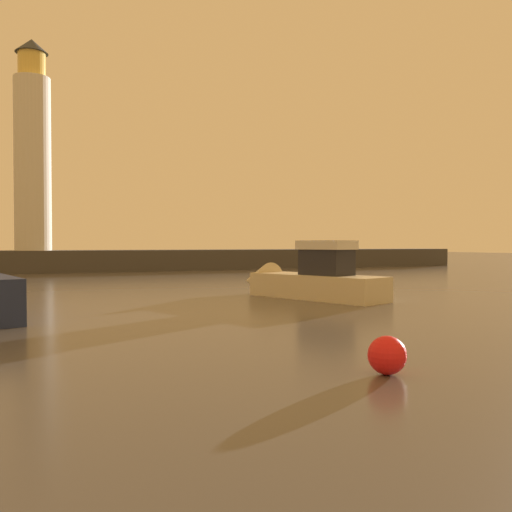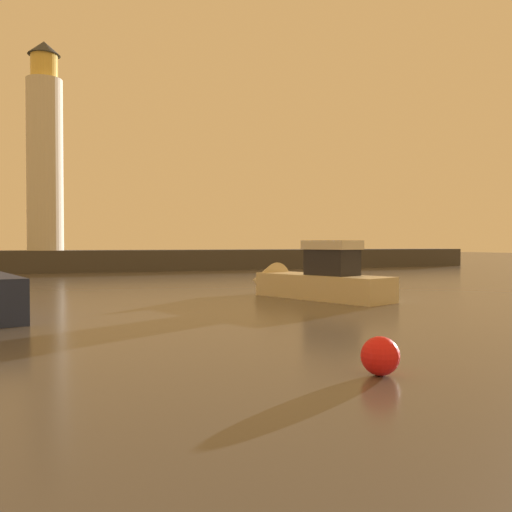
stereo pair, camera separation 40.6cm
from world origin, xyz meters
name	(u,v)px [view 1 (the left image)]	position (x,y,z in m)	size (l,w,h in m)	color
ground_plane	(149,296)	(0.00, 24.16, 0.00)	(220.00, 220.00, 0.00)	#4C4742
breakwater	(88,261)	(0.00, 48.32, 0.91)	(75.02, 4.12, 1.82)	#423F3D
lighthouse	(33,151)	(-4.36, 48.32, 10.01)	(2.89, 2.89, 17.30)	silver
motorboat_2	(302,280)	(6.15, 21.02, 0.77)	(4.45, 7.93, 2.87)	beige
mooring_buoy	(387,355)	(0.78, 7.63, 0.35)	(0.70, 0.70, 0.70)	red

